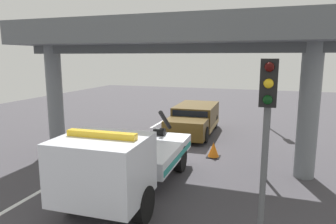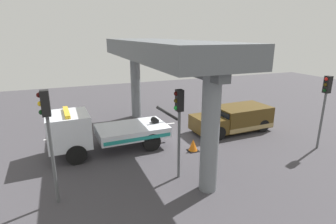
% 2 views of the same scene
% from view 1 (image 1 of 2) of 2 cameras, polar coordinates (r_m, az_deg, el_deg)
% --- Properties ---
extents(ground_plane, '(60.00, 40.00, 0.10)m').
position_cam_1_polar(ground_plane, '(13.97, 0.44, -8.19)').
color(ground_plane, '#423F44').
extents(lane_stripe_west, '(2.60, 0.16, 0.01)m').
position_cam_1_polar(lane_stripe_west, '(20.35, -1.84, -2.17)').
color(lane_stripe_west, silver).
rests_on(lane_stripe_west, ground).
extents(lane_stripe_mid, '(2.60, 0.16, 0.01)m').
position_cam_1_polar(lane_stripe_mid, '(15.07, -10.00, -6.76)').
color(lane_stripe_mid, silver).
rests_on(lane_stripe_mid, ground).
extents(lane_stripe_east, '(2.60, 0.16, 0.01)m').
position_cam_1_polar(lane_stripe_east, '(10.59, -26.41, -15.22)').
color(lane_stripe_east, silver).
rests_on(lane_stripe_east, ground).
extents(tow_truck_white, '(7.29, 2.60, 2.46)m').
position_cam_1_polar(tow_truck_white, '(9.66, -7.89, -8.97)').
color(tow_truck_white, silver).
rests_on(tow_truck_white, ground).
extents(towed_van_green, '(5.27, 2.37, 1.58)m').
position_cam_1_polar(towed_van_green, '(17.81, 4.88, -1.43)').
color(towed_van_green, '#4C3814').
rests_on(towed_van_green, ground).
extents(overpass_structure, '(3.60, 12.89, 5.81)m').
position_cam_1_polar(overpass_structure, '(12.54, -0.70, 13.24)').
color(overpass_structure, slate).
rests_on(overpass_structure, ground).
extents(traffic_light_near, '(0.39, 0.32, 4.04)m').
position_cam_1_polar(traffic_light_near, '(19.61, 18.72, 5.56)').
color(traffic_light_near, '#515456').
rests_on(traffic_light_near, ground).
extents(traffic_light_far, '(0.39, 0.32, 3.96)m').
position_cam_1_polar(traffic_light_far, '(11.16, 18.34, 2.17)').
color(traffic_light_far, '#515456').
rests_on(traffic_light_far, ground).
extents(traffic_light_mid, '(0.39, 0.32, 4.33)m').
position_cam_1_polar(traffic_light_mid, '(6.18, 17.79, -1.54)').
color(traffic_light_mid, '#515456').
rests_on(traffic_light_mid, ground).
extents(traffic_cone_orange, '(0.56, 0.56, 0.67)m').
position_cam_1_polar(traffic_cone_orange, '(13.75, 8.43, -6.99)').
color(traffic_cone_orange, orange).
rests_on(traffic_cone_orange, ground).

